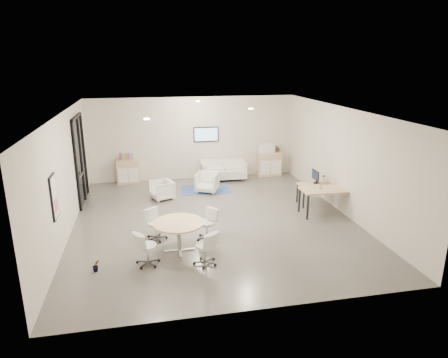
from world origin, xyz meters
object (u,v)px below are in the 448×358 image
Objects in this scene: sideboard_left at (128,172)px; desk_front at (326,192)px; desk_rear at (318,186)px; round_table at (179,225)px; armchair_right at (207,181)px; loveseat at (223,171)px; sideboard_right at (269,164)px; armchair_left at (162,189)px.

desk_front is at bearing -36.58° from sideboard_left.
desk_front is (-0.14, -0.87, 0.12)m from desk_rear.
desk_rear is 5.35m from round_table.
armchair_right is 4.29m from desk_front.
sideboard_left reaches higher than desk_front.
sideboard_left is at bearing 102.73° from round_table.
desk_front reaches higher than loveseat.
sideboard_right reaches higher than sideboard_left.
round_table is (0.21, -3.96, 0.33)m from armchair_left.
armchair_right is (-2.80, -1.57, -0.10)m from sideboard_right.
armchair_right is 0.50× the size of desk_front.
sideboard_right is 0.56× the size of loveseat.
sideboard_left is 0.54× the size of loveseat.
sideboard_right is 1.38× the size of armchair_left.
armchair_right reaches higher than loveseat.
round_table is at bearing -148.75° from desk_rear.
sideboard_left is 1.21× the size of armchair_right.
loveseat is 2.25× the size of armchair_right.
armchair_left is 5.38m from desk_front.
sideboard_left is at bearing 144.70° from desk_front.
round_table reaches higher than loveseat.
armchair_left is 5.19m from desk_rear.
desk_rear is (2.47, -3.37, 0.24)m from loveseat.
armchair_right is (-0.86, -1.39, 0.03)m from loveseat.
desk_front is at bearing 43.18° from armchair_left.
loveseat is 1.13× the size of desk_front.
desk_rear is (4.96, -1.50, 0.25)m from armchair_left.
sideboard_left reaches higher than loveseat.
armchair_left is at bearing -142.11° from loveseat.
loveseat is 2.48× the size of armchair_left.
sideboard_left reaches higher than armchair_left.
armchair_left is 3.98m from round_table.
sideboard_right is at bearing 96.33° from desk_front.
sideboard_right is at bearing 102.31° from desk_rear.
desk_rear is at bearing 52.51° from armchair_left.
round_table is (-4.22, -6.00, 0.19)m from sideboard_right.
desk_front is (0.39, -4.41, 0.23)m from sideboard_right.
desk_front is 1.24× the size of round_table.
desk_front is at bearing -60.13° from loveseat.
sideboard_right is at bearing -0.20° from sideboard_left.
round_table is at bearing -85.00° from armchair_right.
sideboard_left is 0.71× the size of desk_rear.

